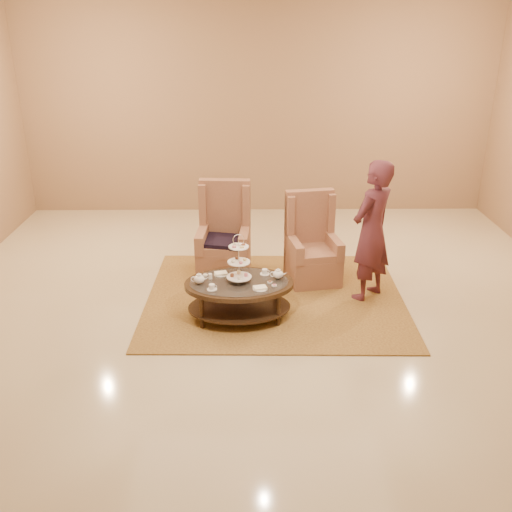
{
  "coord_description": "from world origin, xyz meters",
  "views": [
    {
      "loc": [
        -0.15,
        -5.86,
        3.24
      ],
      "look_at": [
        -0.08,
        0.2,
        0.68
      ],
      "focal_mm": 40.0,
      "sensor_mm": 36.0,
      "label": 1
    }
  ],
  "objects_px": {
    "tea_table": "(239,288)",
    "armchair_left": "(224,244)",
    "person": "(372,232)",
    "armchair_right": "(312,251)"
  },
  "relations": [
    {
      "from": "tea_table",
      "to": "armchair_left",
      "type": "bearing_deg",
      "value": 96.68
    },
    {
      "from": "armchair_right",
      "to": "armchair_left",
      "type": "bearing_deg",
      "value": 159.65
    },
    {
      "from": "armchair_left",
      "to": "person",
      "type": "height_order",
      "value": "person"
    },
    {
      "from": "tea_table",
      "to": "person",
      "type": "bearing_deg",
      "value": 15.21
    },
    {
      "from": "tea_table",
      "to": "armchair_left",
      "type": "height_order",
      "value": "armchair_left"
    },
    {
      "from": "armchair_left",
      "to": "tea_table",
      "type": "bearing_deg",
      "value": -76.55
    },
    {
      "from": "armchair_right",
      "to": "person",
      "type": "height_order",
      "value": "person"
    },
    {
      "from": "armchair_left",
      "to": "person",
      "type": "distance_m",
      "value": 2.0
    },
    {
      "from": "tea_table",
      "to": "armchair_right",
      "type": "bearing_deg",
      "value": 45.73
    },
    {
      "from": "tea_table",
      "to": "armchair_right",
      "type": "height_order",
      "value": "armchair_right"
    }
  ]
}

